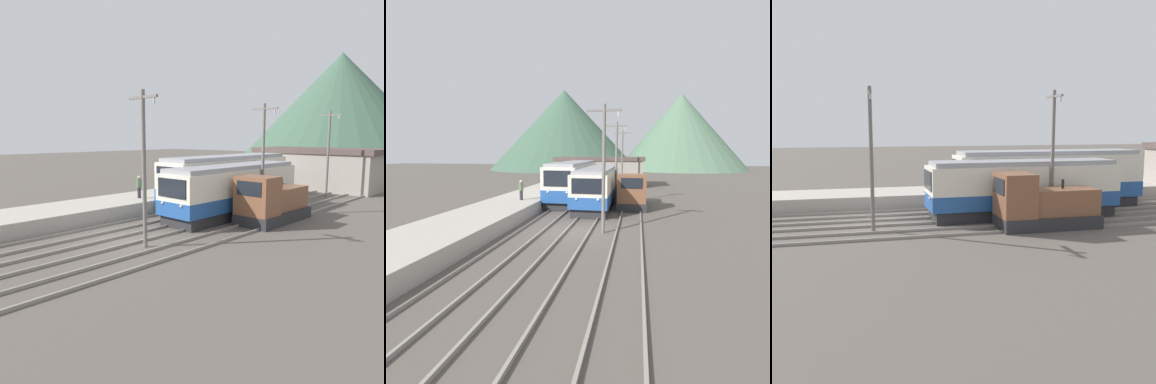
% 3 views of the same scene
% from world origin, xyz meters
% --- Properties ---
extents(ground_plane, '(200.00, 200.00, 0.00)m').
position_xyz_m(ground_plane, '(0.00, 0.00, 0.00)').
color(ground_plane, '#564F47').
extents(platform_left, '(4.50, 54.00, 0.92)m').
position_xyz_m(platform_left, '(-6.25, 0.00, 0.46)').
color(platform_left, '#ADA599').
rests_on(platform_left, ground).
extents(track_left, '(1.54, 60.00, 0.14)m').
position_xyz_m(track_left, '(-2.60, 0.00, 0.07)').
color(track_left, gray).
rests_on(track_left, ground).
extents(track_center, '(1.54, 60.00, 0.14)m').
position_xyz_m(track_center, '(0.20, 0.00, 0.07)').
color(track_center, gray).
rests_on(track_center, ground).
extents(track_right, '(1.54, 60.00, 0.14)m').
position_xyz_m(track_right, '(3.20, 0.00, 0.07)').
color(track_right, gray).
rests_on(track_right, ground).
extents(commuter_train_left, '(2.84, 12.88, 3.85)m').
position_xyz_m(commuter_train_left, '(-2.60, 11.86, 1.78)').
color(commuter_train_left, '#28282B').
rests_on(commuter_train_left, ground).
extents(commuter_train_center, '(2.84, 11.63, 3.44)m').
position_xyz_m(commuter_train_center, '(0.20, 8.91, 1.61)').
color(commuter_train_center, '#28282B').
rests_on(commuter_train_center, ground).
extents(shunting_locomotive, '(2.40, 5.53, 3.00)m').
position_xyz_m(shunting_locomotive, '(3.20, 8.85, 1.21)').
color(shunting_locomotive, '#28282B').
rests_on(shunting_locomotive, ground).
extents(catenary_mast_near, '(2.00, 0.20, 7.45)m').
position_xyz_m(catenary_mast_near, '(1.71, -0.03, 4.05)').
color(catenary_mast_near, slate).
rests_on(catenary_mast_near, ground).
extents(catenary_mast_mid, '(2.00, 0.20, 7.45)m').
position_xyz_m(catenary_mast_mid, '(1.71, 10.11, 4.05)').
color(catenary_mast_mid, slate).
rests_on(catenary_mast_mid, ground).
extents(catenary_mast_far, '(2.00, 0.20, 7.45)m').
position_xyz_m(catenary_mast_far, '(1.71, 20.25, 4.05)').
color(catenary_mast_far, slate).
rests_on(catenary_mast_far, ground).
extents(person_on_platform, '(0.38, 0.38, 1.62)m').
position_xyz_m(person_on_platform, '(-5.62, 5.44, 1.79)').
color(person_on_platform, '#282833').
rests_on(person_on_platform, platform_left).
extents(station_building, '(12.60, 6.30, 4.12)m').
position_xyz_m(station_building, '(-1.70, 26.00, 2.08)').
color(station_building, gray).
rests_on(station_building, ground).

